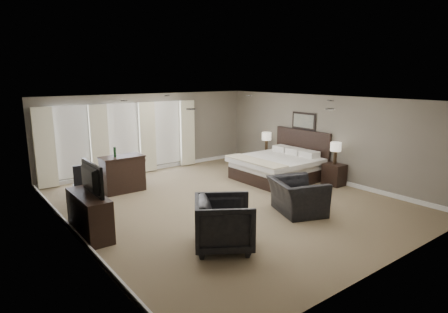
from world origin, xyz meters
TOP-DOWN VIEW (x-y plane):
  - room at (0.00, 0.00)m, footprint 7.60×8.60m
  - window_bay at (-1.00, 4.11)m, footprint 5.25×0.20m
  - bed at (2.58, 0.77)m, footprint 2.31×2.21m
  - nightstand_near at (3.47, -0.68)m, footprint 0.47×0.58m
  - nightstand_far at (3.47, 2.22)m, footprint 0.41×0.50m
  - lamp_near at (3.47, -0.68)m, footprint 0.31×0.31m
  - lamp_far at (3.47, 2.22)m, footprint 0.33×0.33m
  - wall_art at (3.70, 0.77)m, footprint 0.04×0.96m
  - dresser at (-3.45, 0.08)m, footprint 0.48×1.48m
  - tv at (-3.45, 0.08)m, footprint 0.64×1.10m
  - armchair_near at (0.85, -1.58)m, footprint 1.19×1.44m
  - armchair_far at (-1.65, -2.04)m, footprint 1.39×1.41m
  - bar_counter at (-1.75, 2.48)m, footprint 1.17×0.61m
  - bar_stool_left at (-2.75, 2.20)m, footprint 0.46×0.46m
  - bar_stool_right at (-1.09, 2.81)m, footprint 0.37×0.37m
  - desk_chair at (-3.03, 1.67)m, footprint 0.70×0.70m

SIDE VIEW (x-z plane):
  - nightstand_far at x=3.47m, z-range 0.00..0.54m
  - nightstand_near at x=3.47m, z-range 0.00..0.63m
  - bar_stool_left at x=-2.75m, z-range 0.00..0.75m
  - bar_stool_right at x=-1.09m, z-range 0.00..0.77m
  - dresser at x=-3.45m, z-range 0.00..0.86m
  - bar_counter at x=-1.75m, z-range 0.00..1.02m
  - armchair_far at x=-1.65m, z-range 0.00..1.08m
  - armchair_near at x=0.85m, z-range 0.00..1.08m
  - desk_chair at x=-3.03m, z-range 0.00..1.15m
  - bed at x=2.58m, z-range 0.00..1.47m
  - lamp_far at x=3.47m, z-range 0.54..1.23m
  - tv at x=-3.45m, z-range 0.86..1.00m
  - lamp_near at x=3.47m, z-range 0.63..1.28m
  - window_bay at x=-1.00m, z-range 0.05..2.35m
  - room at x=0.00m, z-range -0.02..2.62m
  - wall_art at x=3.70m, z-range 1.47..2.03m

